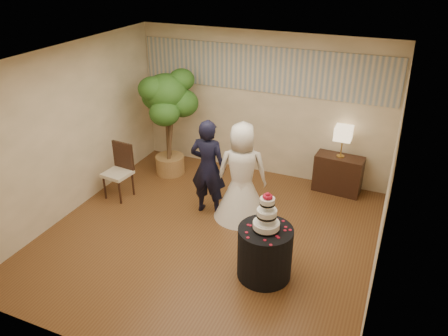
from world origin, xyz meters
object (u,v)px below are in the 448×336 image
at_px(bride, 242,172).
at_px(cake_table, 265,252).
at_px(table_lamp, 342,142).
at_px(ficus_tree, 168,123).
at_px(side_chair, 117,172).
at_px(wedding_cake, 267,211).
at_px(console, 338,174).
at_px(groom, 208,168).

relative_size(bride, cake_table, 2.19).
bearing_deg(cake_table, bride, 122.87).
bearing_deg(table_lamp, ficus_tree, -170.21).
height_order(bride, side_chair, bride).
distance_m(bride, table_lamp, 2.02).
height_order(wedding_cake, console, wedding_cake).
bearing_deg(table_lamp, groom, -140.74).
distance_m(wedding_cake, side_chair, 3.33).
height_order(bride, cake_table, bride).
relative_size(console, side_chair, 0.85).
height_order(bride, table_lamp, bride).
bearing_deg(ficus_tree, wedding_cake, -39.11).
bearing_deg(side_chair, cake_table, -11.75).
bearing_deg(bride, table_lamp, -150.94).
bearing_deg(groom, console, -144.17).
bearing_deg(cake_table, table_lamp, 79.49).
bearing_deg(table_lamp, console, 0.00).
height_order(bride, wedding_cake, bride).
relative_size(groom, cake_table, 2.20).
height_order(console, side_chair, side_chair).
xyz_separation_m(bride, ficus_tree, (-1.90, 0.93, 0.23)).
bearing_deg(cake_table, ficus_tree, 140.89).
height_order(groom, console, groom).
distance_m(wedding_cake, console, 2.91).
distance_m(groom, console, 2.53).
bearing_deg(bride, cake_table, 104.15).
xyz_separation_m(groom, side_chair, (-1.72, -0.20, -0.34)).
relative_size(groom, table_lamp, 2.91).
height_order(cake_table, console, cake_table).
bearing_deg(groom, bride, -175.31).
height_order(groom, wedding_cake, groom).
bearing_deg(table_lamp, cake_table, -100.51).
xyz_separation_m(wedding_cake, ficus_tree, (-2.73, 2.22, 0.03)).
bearing_deg(ficus_tree, bride, -26.09).
height_order(cake_table, wedding_cake, wedding_cake).
relative_size(groom, ficus_tree, 0.78).
relative_size(wedding_cake, ficus_tree, 0.26).
bearing_deg(console, side_chair, -149.89).
relative_size(wedding_cake, side_chair, 0.56).
bearing_deg(side_chair, console, 32.17).
relative_size(groom, side_chair, 1.67).
bearing_deg(ficus_tree, groom, -37.31).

